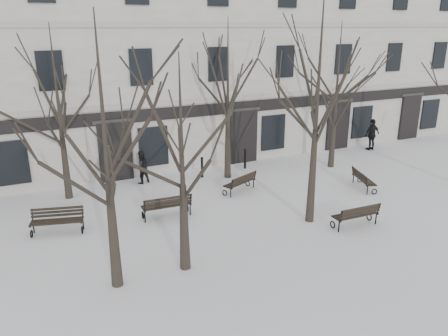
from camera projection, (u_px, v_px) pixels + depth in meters
ground at (260, 232)px, 16.14m from camera, size 100.00×100.00×0.00m
building at (152, 57)px, 25.55m from camera, size 40.40×10.20×11.40m
tree_0 at (104, 125)px, 11.33m from camera, size 5.37×5.37×7.68m
tree_1 at (181, 141)px, 12.44m from camera, size 4.62×4.62×6.59m
tree_2 at (319, 80)px, 15.36m from camera, size 6.07×6.07×8.68m
tree_4 at (57, 93)px, 17.89m from camera, size 5.18×5.18×7.40m
tree_5 at (228, 81)px, 20.46m from camera, size 5.36×5.36×7.66m
tree_6 at (338, 79)px, 22.16m from camera, size 5.24×5.24×7.49m
bench_1 at (167, 205)px, 17.15m from camera, size 1.97×0.80×0.97m
bench_2 at (356, 215)px, 16.37m from camera, size 1.85×0.73×0.92m
bench_3 at (57, 220)px, 15.91m from camera, size 1.94×1.11×0.93m
bench_4 at (241, 182)px, 19.84m from camera, size 1.83×1.26×0.88m
bench_5 at (363, 179)px, 20.29m from camera, size 1.12×1.78×0.85m
bollard_a at (202, 166)px, 21.74m from camera, size 0.14×0.14×1.07m
bollard_b at (245, 158)px, 23.11m from camera, size 0.14×0.14×1.09m
pedestrian_b at (142, 183)px, 21.13m from camera, size 0.91×0.79×1.61m
pedestrian_c at (370, 150)px, 26.80m from camera, size 1.15×0.54×1.92m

